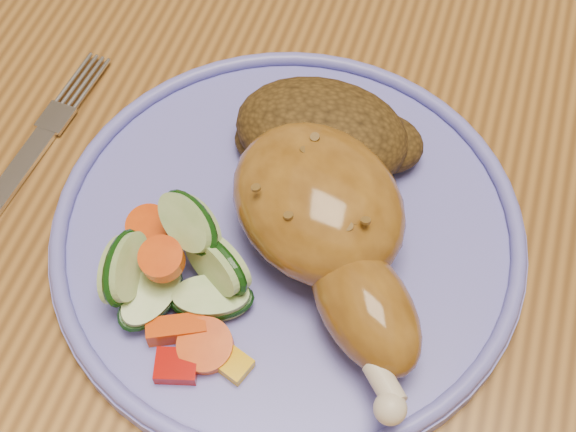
# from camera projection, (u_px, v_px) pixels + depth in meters

# --- Properties ---
(dining_table) EXTENTS (0.90, 1.40, 0.75)m
(dining_table) POSITION_uv_depth(u_px,v_px,m) (432.00, 239.00, 0.61)
(dining_table) COLOR brown
(dining_table) RESTS_ON ground
(plate) EXTENTS (0.30, 0.30, 0.01)m
(plate) POSITION_uv_depth(u_px,v_px,m) (288.00, 234.00, 0.51)
(plate) COLOR #6867CD
(plate) RESTS_ON dining_table
(plate_rim) EXTENTS (0.29, 0.29, 0.01)m
(plate_rim) POSITION_uv_depth(u_px,v_px,m) (288.00, 225.00, 0.50)
(plate_rim) COLOR #6867CD
(plate_rim) RESTS_ON plate
(chicken_leg) EXTENTS (0.17, 0.19, 0.06)m
(chicken_leg) POSITION_uv_depth(u_px,v_px,m) (329.00, 226.00, 0.47)
(chicken_leg) COLOR #905D1E
(chicken_leg) RESTS_ON plate
(rice_pilaf) EXTENTS (0.12, 0.08, 0.05)m
(rice_pilaf) POSITION_uv_depth(u_px,v_px,m) (325.00, 134.00, 0.52)
(rice_pilaf) COLOR #463011
(rice_pilaf) RESTS_ON plate
(vegetable_pile) EXTENTS (0.11, 0.12, 0.06)m
(vegetable_pile) POSITION_uv_depth(u_px,v_px,m) (179.00, 277.00, 0.46)
(vegetable_pile) COLOR #A50A05
(vegetable_pile) RESTS_ON plate
(fork) EXTENTS (0.03, 0.18, 0.00)m
(fork) POSITION_uv_depth(u_px,v_px,m) (22.00, 166.00, 0.54)
(fork) COLOR silver
(fork) RESTS_ON dining_table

